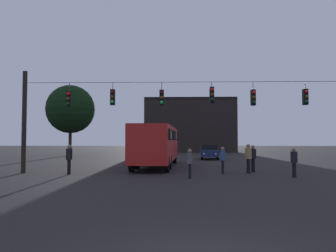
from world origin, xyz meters
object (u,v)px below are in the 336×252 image
at_px(pedestrian_crossing_left, 248,157).
at_px(pedestrian_crossing_right, 69,157).
at_px(city_bus, 157,142).
at_px(pedestrian_far_side, 190,162).
at_px(tree_left_silhouette, 71,109).
at_px(car_near_right, 210,152).
at_px(pedestrian_crossing_center, 223,159).
at_px(pedestrian_near_bus, 253,157).
at_px(pedestrian_trailing, 294,161).

distance_m(pedestrian_crossing_left, pedestrian_crossing_right, 10.68).
xyz_separation_m(city_bus, pedestrian_far_side, (2.17, -7.30, -1.00)).
relative_size(pedestrian_crossing_right, tree_left_silhouette, 0.19).
distance_m(city_bus, car_near_right, 10.83).
bearing_deg(tree_left_silhouette, pedestrian_crossing_right, -71.44).
bearing_deg(tree_left_silhouette, pedestrian_far_side, -59.27).
height_order(pedestrian_crossing_center, tree_left_silhouette, tree_left_silhouette).
bearing_deg(car_near_right, pedestrian_crossing_left, -86.50).
height_order(pedestrian_crossing_center, pedestrian_far_side, pedestrian_crossing_center).
height_order(pedestrian_near_bus, pedestrian_trailing, pedestrian_near_bus).
distance_m(city_bus, pedestrian_far_side, 7.68).
distance_m(pedestrian_far_side, tree_left_silhouette, 29.27).
bearing_deg(tree_left_silhouette, city_bus, -54.30).
bearing_deg(pedestrian_crossing_center, pedestrian_crossing_left, 8.41).
bearing_deg(tree_left_silhouette, pedestrian_crossing_center, -53.05).
distance_m(pedestrian_crossing_right, pedestrian_near_bus, 11.24).
height_order(pedestrian_crossing_left, pedestrian_crossing_right, pedestrian_crossing_left).
bearing_deg(city_bus, pedestrian_trailing, -40.51).
height_order(pedestrian_crossing_right, pedestrian_near_bus, pedestrian_crossing_right).
distance_m(city_bus, pedestrian_near_bus, 7.42).
bearing_deg(pedestrian_trailing, pedestrian_near_bus, 118.17).
height_order(city_bus, tree_left_silhouette, tree_left_silhouette).
bearing_deg(pedestrian_crossing_center, pedestrian_crossing_right, -175.50).
bearing_deg(pedestrian_trailing, tree_left_silhouette, 130.15).
xyz_separation_m(pedestrian_near_bus, tree_left_silhouette, (-18.83, 21.29, 5.13)).
height_order(pedestrian_trailing, pedestrian_far_side, pedestrian_trailing).
distance_m(car_near_right, pedestrian_near_bus, 13.48).
relative_size(pedestrian_far_side, tree_left_silhouette, 0.17).
xyz_separation_m(pedestrian_near_bus, pedestrian_far_side, (-4.12, -3.46, -0.10)).
relative_size(pedestrian_crossing_center, pedestrian_near_bus, 0.95).
xyz_separation_m(pedestrian_crossing_left, tree_left_silhouette, (-18.36, 22.08, 5.08)).
bearing_deg(pedestrian_crossing_center, pedestrian_trailing, -26.98).
distance_m(pedestrian_crossing_center, pedestrian_crossing_right, 9.08).
height_order(car_near_right, pedestrian_far_side, pedestrian_far_side).
xyz_separation_m(car_near_right, pedestrian_trailing, (2.86, -16.25, 0.10)).
relative_size(car_near_right, pedestrian_crossing_center, 2.78).
height_order(pedestrian_crossing_center, pedestrian_near_bus, pedestrian_near_bus).
distance_m(pedestrian_crossing_center, pedestrian_near_bus, 2.29).
bearing_deg(pedestrian_far_side, city_bus, 106.56).
bearing_deg(car_near_right, tree_left_silhouette, 155.75).
height_order(pedestrian_crossing_center, pedestrian_crossing_right, pedestrian_crossing_right).
xyz_separation_m(city_bus, pedestrian_crossing_center, (4.24, -4.86, -0.97)).
relative_size(pedestrian_crossing_left, pedestrian_crossing_center, 1.10).
relative_size(pedestrian_crossing_right, pedestrian_trailing, 1.09).
relative_size(city_bus, pedestrian_trailing, 6.94).
bearing_deg(pedestrian_trailing, pedestrian_crossing_left, 134.12).
distance_m(car_near_right, tree_left_silhouette, 19.90).
bearing_deg(city_bus, pedestrian_near_bus, -31.38).
xyz_separation_m(city_bus, tree_left_silhouette, (-12.54, 17.45, 4.22)).
height_order(car_near_right, pedestrian_crossing_right, pedestrian_crossing_right).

